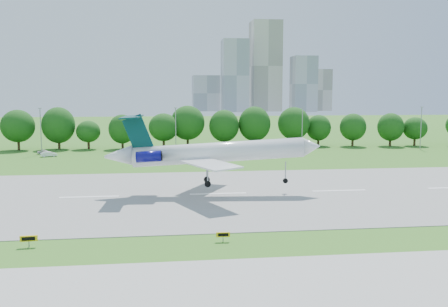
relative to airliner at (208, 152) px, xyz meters
The scene contains 10 objects.
ground 31.83m from the airliner, 126.20° to the right, with size 600.00×600.00×0.00m, color #2C661B.
runway 19.56m from the airliner, behind, with size 400.00×45.00×0.08m, color gray.
tree_line 69.38m from the airliner, 105.35° to the left, with size 288.40×8.40×10.40m.
light_poles 60.61m from the airliner, 110.14° to the left, with size 175.90×0.25×12.19m.
skyline 375.31m from the airliner, 77.39° to the left, with size 127.00×52.00×80.00m.
airliner is the anchor object (origin of this frame).
taxi_sign_left 33.21m from the airliner, 130.06° to the right, with size 1.77×0.36×1.24m.
taxi_sign_right 26.31m from the airliner, 91.66° to the right, with size 1.50×0.28×1.05m.
service_vehicle_a 63.51m from the airliner, 124.27° to the left, with size 1.39×3.98×1.31m, color white.
service_vehicle_b 69.44m from the airliner, 123.20° to the left, with size 1.44×3.59×1.22m, color silver.
Camera 1 is at (11.21, -52.42, 15.92)m, focal length 40.00 mm.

